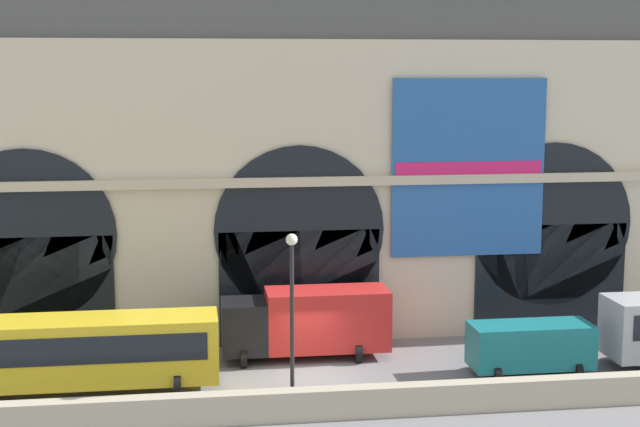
# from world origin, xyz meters

# --- Properties ---
(ground_plane) EXTENTS (200.00, 200.00, 0.00)m
(ground_plane) POSITION_xyz_m (0.00, 0.00, 0.00)
(ground_plane) COLOR slate
(quay_parapet_wall) EXTENTS (90.00, 0.70, 1.15)m
(quay_parapet_wall) POSITION_xyz_m (0.00, -4.75, 0.58)
(quay_parapet_wall) COLOR #B2A891
(quay_parapet_wall) RESTS_ON ground
(station_building) EXTENTS (51.85, 4.91, 18.91)m
(station_building) POSITION_xyz_m (0.04, 7.27, 9.14)
(station_building) COLOR beige
(station_building) RESTS_ON ground
(bus_midwest) EXTENTS (11.00, 3.25, 3.10)m
(bus_midwest) POSITION_xyz_m (-9.54, -0.76, 1.78)
(bus_midwest) COLOR gold
(bus_midwest) RESTS_ON ground
(box_truck_center) EXTENTS (7.50, 2.91, 3.12)m
(box_truck_center) POSITION_xyz_m (0.09, 2.69, 1.70)
(box_truck_center) COLOR black
(box_truck_center) RESTS_ON ground
(van_mideast) EXTENTS (5.20, 2.48, 2.20)m
(van_mideast) POSITION_xyz_m (9.22, -0.88, 1.25)
(van_mideast) COLOR #19727A
(van_mideast) RESTS_ON ground
(street_lamp_quayside) EXTENTS (0.44, 0.44, 6.90)m
(street_lamp_quayside) POSITION_xyz_m (-1.34, -3.95, 4.41)
(street_lamp_quayside) COLOR black
(street_lamp_quayside) RESTS_ON ground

